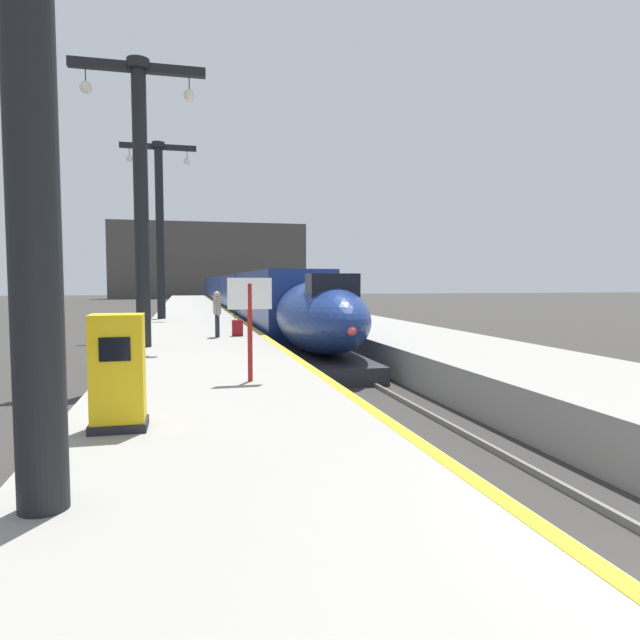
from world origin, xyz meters
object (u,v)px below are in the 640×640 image
at_px(station_column_far, 160,214).
at_px(departure_info_board, 250,308).
at_px(passenger_near_edge, 217,310).
at_px(rolling_suitcase, 237,328).
at_px(highspeed_train_main, 236,293).
at_px(ticket_machine_yellow, 118,376).
at_px(station_column_mid, 141,175).

bearing_deg(station_column_far, departure_info_board, -82.89).
relative_size(passenger_near_edge, rolling_suitcase, 1.72).
bearing_deg(departure_info_board, rolling_suitcase, 86.32).
bearing_deg(rolling_suitcase, departure_info_board, -93.68).
relative_size(rolling_suitcase, departure_info_board, 0.46).
bearing_deg(passenger_near_edge, departure_info_board, -89.13).
xyz_separation_m(highspeed_train_main, ticket_machine_yellow, (-5.55, -44.51, -0.18)).
height_order(highspeed_train_main, station_column_mid, station_column_mid).
bearing_deg(station_column_far, station_column_mid, -90.00).
xyz_separation_m(station_column_far, departure_info_board, (2.54, -20.41, -4.21)).
distance_m(passenger_near_edge, ticket_machine_yellow, 12.82).
distance_m(station_column_far, rolling_suitcase, 12.51).
relative_size(highspeed_train_main, departure_info_board, 36.05).
distance_m(passenger_near_edge, departure_info_board, 9.36).
xyz_separation_m(passenger_near_edge, rolling_suitcase, (0.76, 0.24, -0.69)).
height_order(passenger_near_edge, departure_info_board, departure_info_board).
relative_size(station_column_mid, passenger_near_edge, 5.18).
xyz_separation_m(station_column_mid, station_column_far, (0.00, 13.61, 0.41)).
xyz_separation_m(station_column_far, rolling_suitcase, (3.16, -10.83, -5.41)).
distance_m(rolling_suitcase, departure_info_board, 9.67).
bearing_deg(passenger_near_edge, station_column_mid, -133.42).
distance_m(station_column_mid, ticket_machine_yellow, 11.10).
bearing_deg(departure_info_board, passenger_near_edge, 90.87).
bearing_deg(ticket_machine_yellow, station_column_far, 90.85).
bearing_deg(ticket_machine_yellow, rolling_suitcase, 77.70).
bearing_deg(departure_info_board, station_column_mid, 110.51).
bearing_deg(rolling_suitcase, ticket_machine_yellow, -102.30).
height_order(rolling_suitcase, ticket_machine_yellow, ticket_machine_yellow).
relative_size(station_column_far, passenger_near_edge, 5.64).
distance_m(highspeed_train_main, passenger_near_edge, 32.05).
height_order(highspeed_train_main, station_column_far, station_column_far).
bearing_deg(ticket_machine_yellow, station_column_mid, 91.98).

